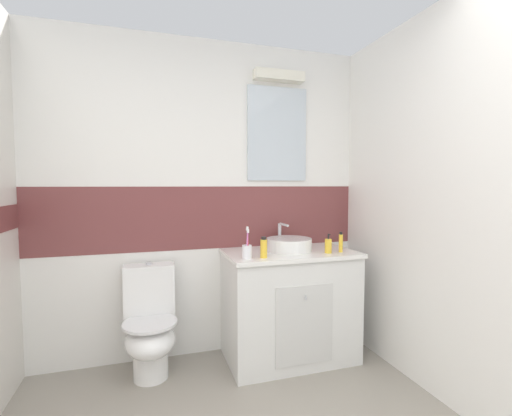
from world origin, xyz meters
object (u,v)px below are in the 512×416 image
toilet (150,325)px  toothbrush_cup (247,250)px  sink_basin (289,244)px  toothpaste_tube_upright (341,243)px  deodorant_spray_can (264,248)px  soap_dispenser (328,246)px

toilet → toothbrush_cup: toothbrush_cup is taller
sink_basin → toothpaste_tube_upright: 0.40m
toothpaste_tube_upright → deodorant_spray_can: bearing=-177.5°
toilet → toothpaste_tube_upright: size_ratio=5.09×
soap_dispenser → toothbrush_cup: bearing=-179.7°
toothbrush_cup → soap_dispenser: size_ratio=1.53×
toothpaste_tube_upright → deodorant_spray_can: 0.63m
sink_basin → toothpaste_tube_upright: size_ratio=2.54×
toothbrush_cup → deodorant_spray_can: bearing=-8.3°
toilet → deodorant_spray_can: bearing=-16.7°
toothbrush_cup → sink_basin: bearing=25.1°
toilet → deodorant_spray_can: deodorant_spray_can is taller
toothbrush_cup → soap_dispenser: (0.64, 0.00, -0.00)m
sink_basin → deodorant_spray_can: size_ratio=2.64×
toilet → soap_dispenser: size_ratio=5.37×
toothbrush_cup → toothpaste_tube_upright: size_ratio=1.45×
soap_dispenser → toothpaste_tube_upright: bearing=3.7°
soap_dispenser → deodorant_spray_can: bearing=-177.7°
toothbrush_cup → deodorant_spray_can: toothbrush_cup is taller
soap_dispenser → deodorant_spray_can: 0.52m
sink_basin → toilet: size_ratio=0.50×
sink_basin → toilet: bearing=178.3°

